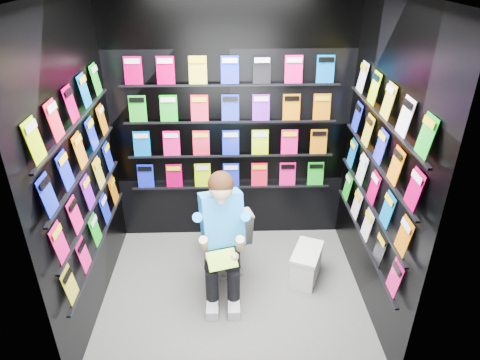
{
  "coord_description": "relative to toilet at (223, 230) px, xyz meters",
  "views": [
    {
      "loc": [
        -0.03,
        -3.04,
        2.85
      ],
      "look_at": [
        0.07,
        0.15,
        1.13
      ],
      "focal_mm": 32.0,
      "sensor_mm": 36.0,
      "label": 1
    }
  ],
  "objects": [
    {
      "name": "floor",
      "position": [
        0.09,
        -0.51,
        -0.37
      ],
      "size": [
        2.4,
        2.4,
        0.0
      ],
      "primitive_type": "plane",
      "color": "#5C5C5A",
      "rests_on": "ground"
    },
    {
      "name": "wall_back",
      "position": [
        0.09,
        0.49,
        0.93
      ],
      "size": [
        2.4,
        0.04,
        2.6
      ],
      "primitive_type": "cube",
      "color": "black",
      "rests_on": "floor"
    },
    {
      "name": "wall_front",
      "position": [
        0.09,
        -1.51,
        0.93
      ],
      "size": [
        2.4,
        0.04,
        2.6
      ],
      "primitive_type": "cube",
      "color": "black",
      "rests_on": "floor"
    },
    {
      "name": "wall_left",
      "position": [
        -1.11,
        -0.51,
        0.93
      ],
      "size": [
        0.04,
        2.0,
        2.6
      ],
      "primitive_type": "cube",
      "color": "black",
      "rests_on": "floor"
    },
    {
      "name": "wall_right",
      "position": [
        1.29,
        -0.51,
        0.93
      ],
      "size": [
        0.04,
        2.0,
        2.6
      ],
      "primitive_type": "cube",
      "color": "black",
      "rests_on": "floor"
    },
    {
      "name": "comics_back",
      "position": [
        0.09,
        0.46,
        0.94
      ],
      "size": [
        2.1,
        0.06,
        1.37
      ],
      "primitive_type": null,
      "color": "#DE0F68",
      "rests_on": "wall_back"
    },
    {
      "name": "comics_left",
      "position": [
        -1.08,
        -0.51,
        0.94
      ],
      "size": [
        0.06,
        1.7,
        1.37
      ],
      "primitive_type": null,
      "color": "#DE0F68",
      "rests_on": "wall_left"
    },
    {
      "name": "comics_right",
      "position": [
        1.26,
        -0.51,
        0.94
      ],
      "size": [
        0.06,
        1.7,
        1.37
      ],
      "primitive_type": null,
      "color": "#DE0F68",
      "rests_on": "wall_right"
    },
    {
      "name": "toilet",
      "position": [
        0.0,
        0.0,
        0.0
      ],
      "size": [
        0.6,
        0.83,
        0.73
      ],
      "primitive_type": "imported",
      "rotation": [
        0.0,
        0.0,
        3.41
      ],
      "color": "white",
      "rests_on": "floor"
    },
    {
      "name": "longbox",
      "position": [
        0.8,
        -0.31,
        -0.22
      ],
      "size": [
        0.36,
        0.46,
        0.3
      ],
      "primitive_type": "cube",
      "rotation": [
        0.0,
        0.0,
        -0.4
      ],
      "color": "silver",
      "rests_on": "floor"
    },
    {
      "name": "longbox_lid",
      "position": [
        0.8,
        -0.31,
        -0.05
      ],
      "size": [
        0.39,
        0.48,
        0.03
      ],
      "primitive_type": "cube",
      "rotation": [
        0.0,
        0.0,
        -0.4
      ],
      "color": "silver",
      "rests_on": "longbox"
    },
    {
      "name": "reader",
      "position": [
        0.0,
        -0.38,
        0.39
      ],
      "size": [
        0.67,
        0.83,
        1.33
      ],
      "primitive_type": null,
      "rotation": [
        0.0,
        0.0,
        0.27
      ],
      "color": "#1188EE",
      "rests_on": "toilet"
    },
    {
      "name": "held_comic",
      "position": [
        0.0,
        -0.73,
        0.21
      ],
      "size": [
        0.28,
        0.21,
        0.1
      ],
      "primitive_type": "cube",
      "rotation": [
        -0.96,
        0.0,
        0.27
      ],
      "color": "green",
      "rests_on": "reader"
    }
  ]
}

